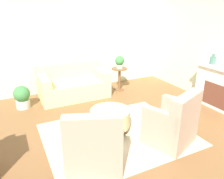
{
  "coord_description": "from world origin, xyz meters",
  "views": [
    {
      "loc": [
        -1.75,
        -3.31,
        2.36
      ],
      "look_at": [
        0.15,
        0.55,
        0.75
      ],
      "focal_mm": 35.0,
      "sensor_mm": 36.0,
      "label": 1
    }
  ],
  "objects_px": {
    "armchair_right": "(173,124)",
    "ottoman_table": "(110,118)",
    "vase_mantel_near": "(213,60)",
    "couch": "(73,85)",
    "potted_plant_floor": "(22,96)",
    "armchair_left": "(93,147)",
    "potted_plant_on_side_table": "(120,62)",
    "side_table": "(119,76)"
  },
  "relations": [
    {
      "from": "armchair_left",
      "to": "ottoman_table",
      "type": "height_order",
      "value": "armchair_left"
    },
    {
      "from": "potted_plant_on_side_table",
      "to": "potted_plant_floor",
      "type": "relative_size",
      "value": 0.64
    },
    {
      "from": "ottoman_table",
      "to": "potted_plant_on_side_table",
      "type": "relative_size",
      "value": 2.18
    },
    {
      "from": "armchair_right",
      "to": "potted_plant_on_side_table",
      "type": "bearing_deg",
      "value": 81.1
    },
    {
      "from": "armchair_left",
      "to": "vase_mantel_near",
      "type": "height_order",
      "value": "vase_mantel_near"
    },
    {
      "from": "side_table",
      "to": "vase_mantel_near",
      "type": "distance_m",
      "value": 2.57
    },
    {
      "from": "potted_plant_floor",
      "to": "ottoman_table",
      "type": "bearing_deg",
      "value": -53.08
    },
    {
      "from": "vase_mantel_near",
      "to": "potted_plant_floor",
      "type": "relative_size",
      "value": 0.46
    },
    {
      "from": "couch",
      "to": "side_table",
      "type": "distance_m",
      "value": 1.41
    },
    {
      "from": "potted_plant_on_side_table",
      "to": "potted_plant_floor",
      "type": "xyz_separation_m",
      "value": [
        -2.77,
        -0.06,
        -0.58
      ]
    },
    {
      "from": "side_table",
      "to": "potted_plant_floor",
      "type": "relative_size",
      "value": 1.19
    },
    {
      "from": "armchair_left",
      "to": "potted_plant_floor",
      "type": "xyz_separation_m",
      "value": [
        -0.77,
        2.85,
        -0.09
      ]
    },
    {
      "from": "armchair_left",
      "to": "potted_plant_floor",
      "type": "height_order",
      "value": "armchair_left"
    },
    {
      "from": "ottoman_table",
      "to": "potted_plant_floor",
      "type": "height_order",
      "value": "potted_plant_floor"
    },
    {
      "from": "vase_mantel_near",
      "to": "ottoman_table",
      "type": "bearing_deg",
      "value": -177.17
    },
    {
      "from": "potted_plant_on_side_table",
      "to": "armchair_left",
      "type": "bearing_deg",
      "value": -124.52
    },
    {
      "from": "couch",
      "to": "armchair_left",
      "type": "distance_m",
      "value": 3.09
    },
    {
      "from": "couch",
      "to": "potted_plant_on_side_table",
      "type": "distance_m",
      "value": 1.51
    },
    {
      "from": "potted_plant_on_side_table",
      "to": "armchair_right",
      "type": "bearing_deg",
      "value": -98.9
    },
    {
      "from": "couch",
      "to": "ottoman_table",
      "type": "distance_m",
      "value": 2.15
    },
    {
      "from": "armchair_left",
      "to": "potted_plant_floor",
      "type": "relative_size",
      "value": 1.8
    },
    {
      "from": "potted_plant_on_side_table",
      "to": "potted_plant_floor",
      "type": "bearing_deg",
      "value": -178.73
    },
    {
      "from": "armchair_left",
      "to": "armchair_right",
      "type": "height_order",
      "value": "same"
    },
    {
      "from": "potted_plant_on_side_table",
      "to": "vase_mantel_near",
      "type": "bearing_deg",
      "value": -49.62
    },
    {
      "from": "armchair_right",
      "to": "ottoman_table",
      "type": "height_order",
      "value": "armchair_right"
    },
    {
      "from": "ottoman_table",
      "to": "vase_mantel_near",
      "type": "relative_size",
      "value": 3.03
    },
    {
      "from": "vase_mantel_near",
      "to": "potted_plant_on_side_table",
      "type": "distance_m",
      "value": 2.49
    },
    {
      "from": "ottoman_table",
      "to": "potted_plant_floor",
      "type": "relative_size",
      "value": 1.38
    },
    {
      "from": "ottoman_table",
      "to": "side_table",
      "type": "xyz_separation_m",
      "value": [
        1.29,
        2.03,
        0.16
      ]
    },
    {
      "from": "potted_plant_floor",
      "to": "armchair_left",
      "type": "bearing_deg",
      "value": -74.91
    },
    {
      "from": "couch",
      "to": "ottoman_table",
      "type": "xyz_separation_m",
      "value": [
        0.11,
        -2.14,
        -0.03
      ]
    },
    {
      "from": "armchair_left",
      "to": "ottoman_table",
      "type": "xyz_separation_m",
      "value": [
        0.71,
        0.88,
        -0.09
      ]
    },
    {
      "from": "vase_mantel_near",
      "to": "couch",
      "type": "bearing_deg",
      "value": 146.33
    },
    {
      "from": "ottoman_table",
      "to": "side_table",
      "type": "distance_m",
      "value": 2.41
    },
    {
      "from": "vase_mantel_near",
      "to": "potted_plant_on_side_table",
      "type": "height_order",
      "value": "vase_mantel_near"
    },
    {
      "from": "armchair_right",
      "to": "vase_mantel_near",
      "type": "bearing_deg",
      "value": 26.5
    },
    {
      "from": "couch",
      "to": "potted_plant_on_side_table",
      "type": "relative_size",
      "value": 5.05
    },
    {
      "from": "potted_plant_on_side_table",
      "to": "side_table",
      "type": "bearing_deg",
      "value": 0.0
    },
    {
      "from": "couch",
      "to": "armchair_right",
      "type": "height_order",
      "value": "armchair_right"
    },
    {
      "from": "armchair_right",
      "to": "potted_plant_on_side_table",
      "type": "height_order",
      "value": "potted_plant_on_side_table"
    },
    {
      "from": "ottoman_table",
      "to": "side_table",
      "type": "relative_size",
      "value": 1.16
    },
    {
      "from": "couch",
      "to": "armchair_right",
      "type": "bearing_deg",
      "value": -72.66
    }
  ]
}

